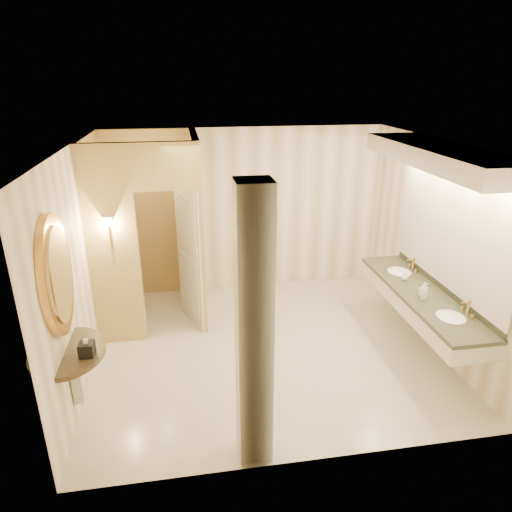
% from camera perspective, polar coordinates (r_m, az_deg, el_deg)
% --- Properties ---
extents(floor, '(4.50, 4.50, 0.00)m').
position_cam_1_polar(floor, '(6.33, 1.25, -11.29)').
color(floor, beige).
rests_on(floor, ground).
extents(ceiling, '(4.50, 4.50, 0.00)m').
position_cam_1_polar(ceiling, '(5.36, 1.48, 13.70)').
color(ceiling, white).
rests_on(ceiling, wall_back).
extents(wall_back, '(4.50, 0.02, 2.70)m').
position_cam_1_polar(wall_back, '(7.58, -1.44, 5.64)').
color(wall_back, white).
rests_on(wall_back, floor).
extents(wall_front, '(4.50, 0.02, 2.70)m').
position_cam_1_polar(wall_front, '(3.96, 6.77, -10.37)').
color(wall_front, white).
rests_on(wall_front, floor).
extents(wall_left, '(0.02, 4.00, 2.70)m').
position_cam_1_polar(wall_left, '(5.76, -21.23, -1.19)').
color(wall_left, white).
rests_on(wall_left, floor).
extents(wall_right, '(0.02, 4.00, 2.70)m').
position_cam_1_polar(wall_right, '(6.49, 21.28, 1.33)').
color(wall_right, white).
rests_on(wall_right, floor).
extents(toilet_closet, '(1.50, 1.55, 2.70)m').
position_cam_1_polar(toilet_closet, '(6.52, -9.98, 2.94)').
color(toilet_closet, tan).
rests_on(toilet_closet, floor).
extents(wall_sconce, '(0.14, 0.14, 0.42)m').
position_cam_1_polar(wall_sconce, '(5.97, -17.93, 3.96)').
color(wall_sconce, '#B8863B').
rests_on(wall_sconce, toilet_closet).
extents(vanity, '(0.75, 2.62, 2.09)m').
position_cam_1_polar(vanity, '(5.94, 21.25, 2.39)').
color(vanity, beige).
rests_on(vanity, floor).
extents(console_shelf, '(0.92, 0.92, 1.91)m').
position_cam_1_polar(console_shelf, '(4.81, -23.09, -6.18)').
color(console_shelf, black).
rests_on(console_shelf, floor).
extents(pillar, '(0.31, 0.31, 2.70)m').
position_cam_1_polar(pillar, '(4.04, -0.25, -9.50)').
color(pillar, beige).
rests_on(pillar, floor).
extents(tissue_box, '(0.15, 0.15, 0.14)m').
position_cam_1_polar(tissue_box, '(4.85, -20.39, -10.86)').
color(tissue_box, black).
rests_on(tissue_box, console_shelf).
extents(toilet, '(0.54, 0.80, 0.76)m').
position_cam_1_polar(toilet, '(7.21, -16.06, -4.38)').
color(toilet, white).
rests_on(toilet, floor).
extents(soap_bottle_a, '(0.07, 0.07, 0.15)m').
position_cam_1_polar(soap_bottle_a, '(6.05, 20.10, -4.06)').
color(soap_bottle_a, beige).
rests_on(soap_bottle_a, vanity).
extents(soap_bottle_b, '(0.12, 0.12, 0.11)m').
position_cam_1_polar(soap_bottle_b, '(6.43, 18.09, -2.44)').
color(soap_bottle_b, silver).
rests_on(soap_bottle_b, vanity).
extents(soap_bottle_c, '(0.11, 0.11, 0.22)m').
position_cam_1_polar(soap_bottle_c, '(5.95, 20.27, -4.13)').
color(soap_bottle_c, '#C6B28C').
rests_on(soap_bottle_c, vanity).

